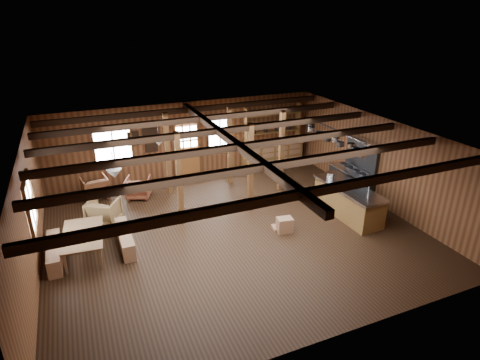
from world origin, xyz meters
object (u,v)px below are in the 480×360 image
at_px(armchair_a, 95,188).
at_px(dining_table, 86,244).
at_px(commercial_range, 353,177).
at_px(armchair_b, 139,187).
at_px(armchair_c, 104,211).
at_px(kitchen_island, 348,201).

bearing_deg(armchair_a, dining_table, 72.33).
height_order(commercial_range, armchair_a, commercial_range).
xyz_separation_m(commercial_range, armchair_b, (-6.70, 2.61, -0.28)).
bearing_deg(armchair_c, commercial_range, -157.84).
distance_m(commercial_range, armchair_b, 7.19).
distance_m(kitchen_island, armchair_a, 8.20).
height_order(dining_table, armchair_b, armchair_b).
relative_size(commercial_range, armchair_c, 2.35).
height_order(armchair_a, armchair_b, armchair_a).
relative_size(commercial_range, armchair_b, 2.53).
relative_size(commercial_range, armchair_a, 2.44).
distance_m(kitchen_island, armchair_b, 6.79).
relative_size(kitchen_island, armchair_a, 3.11).
bearing_deg(commercial_range, armchair_b, 158.75).
bearing_deg(dining_table, kitchen_island, -91.40).
height_order(armchair_a, armchair_c, armchair_c).
bearing_deg(commercial_range, armchair_c, 171.41).
distance_m(dining_table, armchair_c, 1.62).
bearing_deg(armchair_b, dining_table, 79.38).
bearing_deg(armchair_b, kitchen_island, 168.11).
bearing_deg(dining_table, commercial_range, -82.85).
bearing_deg(armchair_a, commercial_range, 149.59).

